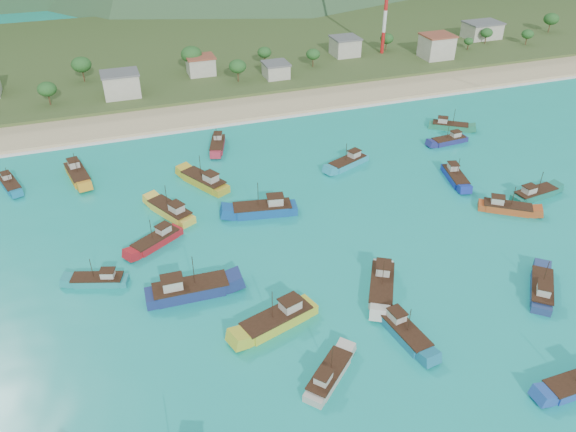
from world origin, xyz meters
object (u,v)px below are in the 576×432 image
object	(u,v)px
boat_17	(506,208)
boat_19	(348,163)
boat_0	(382,286)
boat_2	(78,175)
boat_14	(534,194)
boat_15	(189,290)
boat_4	(278,320)
boat_18	(10,185)
boat_6	(404,332)
boat_22	(157,241)
boat_7	(218,145)
boat_13	(455,177)
boat_11	(541,290)
boat_5	(329,376)
boat_12	(449,126)
boat_9	(449,141)
boat_31	(204,182)
boat_1	(264,210)
boat_26	(171,211)
boat_30	(99,281)

from	to	relation	value
boat_17	boat_19	distance (m)	35.61
boat_0	boat_2	distance (m)	72.26
boat_14	boat_15	xyz separation A→B (m)	(-73.52, -6.86, 0.31)
boat_4	boat_18	size ratio (longest dim) A/B	1.37
boat_6	boat_14	world-z (taller)	boat_6
boat_22	boat_18	bearing A→B (deg)	8.09
boat_4	boat_18	xyz separation A→B (m)	(-41.01, 58.58, -0.36)
boat_17	boat_22	xyz separation A→B (m)	(-67.50, 11.72, -0.01)
boat_7	boat_13	xyz separation A→B (m)	(45.36, -32.79, 0.02)
boat_11	boat_0	bearing A→B (deg)	-160.98
boat_5	boat_12	size ratio (longest dim) A/B	0.93
boat_13	boat_17	bearing A→B (deg)	112.57
boat_6	boat_17	size ratio (longest dim) A/B	1.06
boat_11	boat_15	xyz separation A→B (m)	(-54.02, 18.45, 0.30)
boat_18	boat_19	distance (m)	73.93
boat_4	boat_11	xyz separation A→B (m)	(42.63, -7.28, -0.20)
boat_18	boat_9	bearing A→B (deg)	154.62
boat_14	boat_19	size ratio (longest dim) A/B	0.98
boat_14	boat_12	bearing A→B (deg)	168.84
boat_15	boat_7	bearing A→B (deg)	163.68
boat_4	boat_13	world-z (taller)	boat_4
boat_13	boat_31	distance (m)	54.57
boat_5	boat_14	bearing A→B (deg)	75.76
boat_1	boat_18	distance (m)	55.73
boat_7	boat_15	distance (m)	54.18
boat_5	boat_14	xyz separation A→B (m)	(58.96, 30.31, 0.08)
boat_17	boat_18	size ratio (longest dim) A/B	1.08
boat_13	boat_6	bearing A→B (deg)	61.58
boat_13	boat_14	size ratio (longest dim) A/B	0.98
boat_5	boat_22	distance (m)	43.20
boat_9	boat_17	distance (m)	31.67
boat_14	boat_15	bearing A→B (deg)	-91.72
boat_26	boat_18	bearing A→B (deg)	116.41
boat_0	boat_4	distance (m)	18.62
boat_4	boat_26	size ratio (longest dim) A/B	1.11
boat_7	boat_2	bearing A→B (deg)	26.12
boat_1	boat_11	distance (m)	51.85
boat_12	boat_1	bearing A→B (deg)	-33.61
boat_12	boat_30	size ratio (longest dim) A/B	1.03
boat_0	boat_15	xyz separation A→B (m)	(-29.90, 9.14, 0.15)
boat_0	boat_30	xyz separation A→B (m)	(-43.54, 16.97, -0.30)
boat_5	boat_11	xyz separation A→B (m)	(39.45, 5.00, 0.09)
boat_4	boat_15	size ratio (longest dim) A/B	0.96
boat_4	boat_11	world-z (taller)	boat_4
boat_13	boat_14	distance (m)	16.43
boat_4	boat_15	bearing A→B (deg)	28.61
boat_5	boat_31	bearing A→B (deg)	143.16
boat_0	boat_19	world-z (taller)	boat_0
boat_11	boat_2	bearing A→B (deg)	177.05
boat_0	boat_1	distance (m)	30.67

